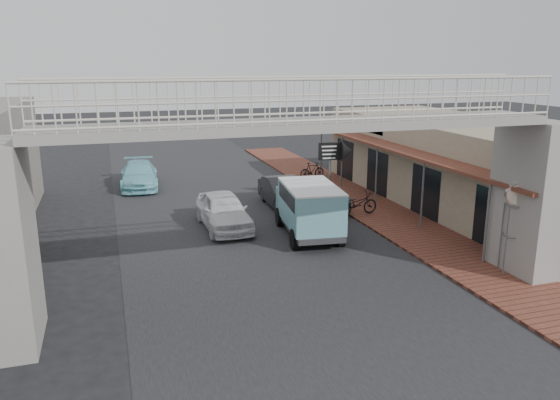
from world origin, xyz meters
TOP-DOWN VIEW (x-y plane):
  - ground at (0.00, 0.00)m, footprint 120.00×120.00m
  - road_strip at (0.00, 0.00)m, footprint 10.00×60.00m
  - sidewalk at (6.50, 3.00)m, footprint 3.00×40.00m
  - shophouse_row at (10.97, 4.00)m, footprint 7.20×18.00m
  - footbridge at (0.00, -4.00)m, footprint 16.40×2.40m
  - white_hatchback at (-0.72, 3.79)m, footprint 1.87×4.44m
  - dark_sedan at (2.68, 6.20)m, footprint 1.56×4.28m
  - angkot_curb at (3.63, 5.94)m, footprint 2.98×5.34m
  - angkot_far at (-3.57, 12.63)m, footprint 2.22×4.85m
  - angkot_van at (2.27, 1.69)m, footprint 2.44×4.53m
  - motorcycle_near at (5.30, 3.62)m, footprint 1.99×0.84m
  - motorcycle_far at (6.12, 11.39)m, footprint 1.65×0.73m
  - street_clock at (7.09, -4.04)m, footprint 0.76×0.74m
  - arrow_sign at (5.91, 6.53)m, footprint 1.74×1.12m

SIDE VIEW (x-z plane):
  - ground at x=0.00m, z-range 0.00..0.00m
  - road_strip at x=0.00m, z-range 0.00..0.01m
  - sidewalk at x=6.50m, z-range 0.00..0.10m
  - motorcycle_far at x=6.12m, z-range 0.10..1.06m
  - motorcycle_near at x=5.30m, z-range 0.10..1.12m
  - angkot_far at x=-3.57m, z-range 0.00..1.38m
  - dark_sedan at x=2.68m, z-range 0.00..1.40m
  - angkot_curb at x=3.63m, z-range 0.00..1.41m
  - white_hatchback at x=-0.72m, z-range 0.00..1.50m
  - angkot_van at x=2.27m, z-range 0.29..2.41m
  - shophouse_row at x=10.97m, z-range 0.01..4.01m
  - arrow_sign at x=5.91m, z-range 1.00..3.92m
  - street_clock at x=7.09m, z-range 1.08..4.04m
  - footbridge at x=0.00m, z-range 0.01..6.35m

